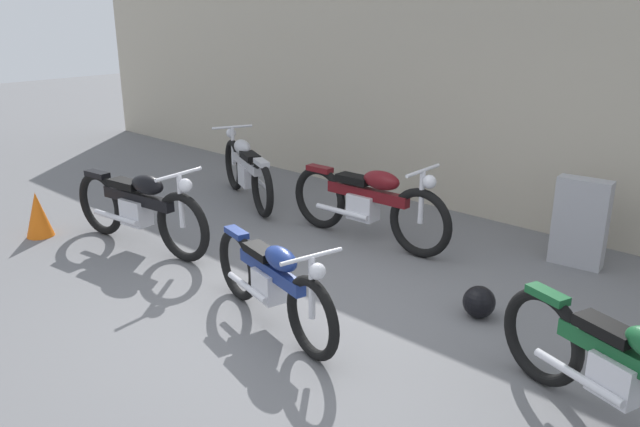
{
  "coord_description": "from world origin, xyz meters",
  "views": [
    {
      "loc": [
        3.55,
        -3.52,
        2.67
      ],
      "look_at": [
        -0.76,
        1.13,
        0.55
      ],
      "focal_mm": 35.17,
      "sensor_mm": 36.0,
      "label": 1
    }
  ],
  "objects_px": {
    "motorcycle_maroon": "(368,202)",
    "stone_marker": "(580,223)",
    "motorcycle_blue": "(272,281)",
    "motorcycle_silver": "(247,170)",
    "helmet": "(479,302)",
    "traffic_cone": "(38,214)",
    "motorcycle_black": "(140,207)",
    "motorcycle_green": "(628,374)"
  },
  "relations": [
    {
      "from": "helmet",
      "to": "motorcycle_blue",
      "type": "bearing_deg",
      "value": -132.13
    },
    {
      "from": "helmet",
      "to": "motorcycle_silver",
      "type": "height_order",
      "value": "motorcycle_silver"
    },
    {
      "from": "helmet",
      "to": "stone_marker",
      "type": "bearing_deg",
      "value": 84.59
    },
    {
      "from": "motorcycle_maroon",
      "to": "motorcycle_blue",
      "type": "xyz_separation_m",
      "value": [
        0.68,
        -2.16,
        -0.06
      ]
    },
    {
      "from": "traffic_cone",
      "to": "motorcycle_maroon",
      "type": "xyz_separation_m",
      "value": [
        3.03,
        2.55,
        0.21
      ]
    },
    {
      "from": "stone_marker",
      "to": "motorcycle_blue",
      "type": "bearing_deg",
      "value": -114.09
    },
    {
      "from": "motorcycle_maroon",
      "to": "motorcycle_silver",
      "type": "bearing_deg",
      "value": 175.86
    },
    {
      "from": "traffic_cone",
      "to": "motorcycle_silver",
      "type": "distance_m",
      "value": 2.75
    },
    {
      "from": "helmet",
      "to": "motorcycle_maroon",
      "type": "height_order",
      "value": "motorcycle_maroon"
    },
    {
      "from": "motorcycle_blue",
      "to": "motorcycle_silver",
      "type": "height_order",
      "value": "motorcycle_silver"
    },
    {
      "from": "motorcycle_maroon",
      "to": "motorcycle_silver",
      "type": "relative_size",
      "value": 1.12
    },
    {
      "from": "motorcycle_silver",
      "to": "helmet",
      "type": "bearing_deg",
      "value": -167.28
    },
    {
      "from": "motorcycle_maroon",
      "to": "motorcycle_black",
      "type": "distance_m",
      "value": 2.62
    },
    {
      "from": "traffic_cone",
      "to": "motorcycle_black",
      "type": "xyz_separation_m",
      "value": [
        1.23,
        0.65,
        0.21
      ]
    },
    {
      "from": "motorcycle_maroon",
      "to": "motorcycle_green",
      "type": "xyz_separation_m",
      "value": [
        3.4,
        -1.62,
        -0.03
      ]
    },
    {
      "from": "stone_marker",
      "to": "motorcycle_silver",
      "type": "relative_size",
      "value": 0.48
    },
    {
      "from": "motorcycle_green",
      "to": "motorcycle_silver",
      "type": "distance_m",
      "value": 5.9
    },
    {
      "from": "traffic_cone",
      "to": "motorcycle_green",
      "type": "distance_m",
      "value": 6.49
    },
    {
      "from": "stone_marker",
      "to": "motorcycle_green",
      "type": "bearing_deg",
      "value": -63.14
    },
    {
      "from": "motorcycle_silver",
      "to": "traffic_cone",
      "type": "bearing_deg",
      "value": 98.07
    },
    {
      "from": "stone_marker",
      "to": "helmet",
      "type": "bearing_deg",
      "value": -95.41
    },
    {
      "from": "motorcycle_maroon",
      "to": "motorcycle_green",
      "type": "height_order",
      "value": "motorcycle_maroon"
    },
    {
      "from": "motorcycle_black",
      "to": "traffic_cone",
      "type": "bearing_deg",
      "value": -159.1
    },
    {
      "from": "motorcycle_maroon",
      "to": "stone_marker",
      "type": "bearing_deg",
      "value": 23.2
    },
    {
      "from": "stone_marker",
      "to": "motorcycle_green",
      "type": "height_order",
      "value": "stone_marker"
    },
    {
      "from": "motorcycle_black",
      "to": "motorcycle_blue",
      "type": "distance_m",
      "value": 2.49
    },
    {
      "from": "motorcycle_green",
      "to": "motorcycle_black",
      "type": "relative_size",
      "value": 0.9
    },
    {
      "from": "motorcycle_green",
      "to": "motorcycle_blue",
      "type": "distance_m",
      "value": 2.77
    },
    {
      "from": "traffic_cone",
      "to": "motorcycle_maroon",
      "type": "bearing_deg",
      "value": 40.1
    },
    {
      "from": "motorcycle_black",
      "to": "motorcycle_blue",
      "type": "relative_size",
      "value": 1.15
    },
    {
      "from": "motorcycle_maroon",
      "to": "motorcycle_black",
      "type": "xyz_separation_m",
      "value": [
        -1.8,
        -1.9,
        -0.0
      ]
    },
    {
      "from": "stone_marker",
      "to": "helmet",
      "type": "height_order",
      "value": "stone_marker"
    },
    {
      "from": "helmet",
      "to": "motorcycle_maroon",
      "type": "xyz_separation_m",
      "value": [
        -1.91,
        0.79,
        0.34
      ]
    },
    {
      "from": "motorcycle_silver",
      "to": "motorcycle_green",
      "type": "bearing_deg",
      "value": -172.23
    },
    {
      "from": "motorcycle_black",
      "to": "motorcycle_silver",
      "type": "relative_size",
      "value": 1.11
    },
    {
      "from": "stone_marker",
      "to": "motorcycle_black",
      "type": "relative_size",
      "value": 0.43
    },
    {
      "from": "motorcycle_green",
      "to": "stone_marker",
      "type": "bearing_deg",
      "value": 135.93
    },
    {
      "from": "helmet",
      "to": "motorcycle_black",
      "type": "xyz_separation_m",
      "value": [
        -3.71,
        -1.11,
        0.34
      ]
    },
    {
      "from": "stone_marker",
      "to": "helmet",
      "type": "distance_m",
      "value": 1.81
    },
    {
      "from": "motorcycle_blue",
      "to": "motorcycle_green",
      "type": "bearing_deg",
      "value": 24.33
    },
    {
      "from": "traffic_cone",
      "to": "motorcycle_blue",
      "type": "xyz_separation_m",
      "value": [
        3.7,
        0.39,
        0.15
      ]
    },
    {
      "from": "motorcycle_green",
      "to": "motorcycle_black",
      "type": "height_order",
      "value": "motorcycle_black"
    }
  ]
}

